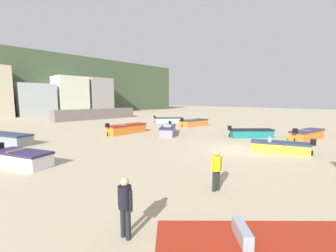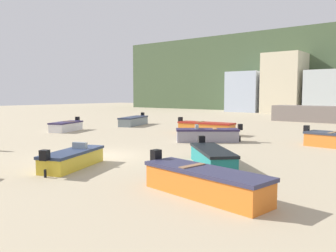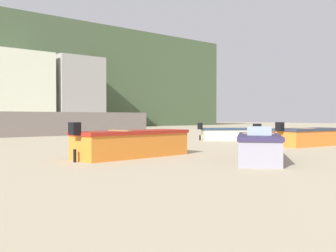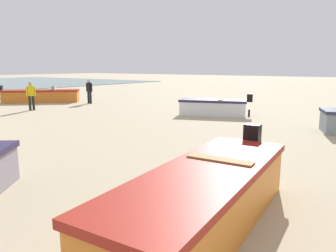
{
  "view_description": "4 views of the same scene",
  "coord_description": "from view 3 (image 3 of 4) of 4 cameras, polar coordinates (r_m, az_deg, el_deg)",
  "views": [
    {
      "loc": [
        -14.46,
        -7.19,
        3.58
      ],
      "look_at": [
        0.07,
        6.9,
        1.12
      ],
      "focal_mm": 23.75,
      "sensor_mm": 36.0,
      "label": 1
    },
    {
      "loc": [
        13.69,
        -11.63,
        3.17
      ],
      "look_at": [
        -2.13,
        8.64,
        0.82
      ],
      "focal_mm": 37.53,
      "sensor_mm": 36.0,
      "label": 2
    },
    {
      "loc": [
        -9.34,
        0.22,
        1.44
      ],
      "look_at": [
        -2.52,
        8.16,
        1.2
      ],
      "focal_mm": 43.07,
      "sensor_mm": 36.0,
      "label": 3
    },
    {
      "loc": [
        3.16,
        14.2,
        2.48
      ],
      "look_at": [
        -4.06,
        9.06,
        0.82
      ],
      "focal_mm": 34.2,
      "sensor_mm": 36.0,
      "label": 4
    }
  ],
  "objects": [
    {
      "name": "townhouse_far_right",
      "position": [
        52.83,
        -13.28,
        4.54
      ],
      "size": [
        6.05,
        6.1,
        8.94
      ],
      "primitive_type": "cube",
      "color": "#9A9692",
      "rests_on": "ground"
    },
    {
      "name": "boat_orange_7",
      "position": [
        21.39,
        19.24,
        -1.44
      ],
      "size": [
        4.4,
        2.15,
        1.19
      ],
      "rotation": [
        0.0,
        0.0,
        4.6
      ],
      "color": "orange",
      "rests_on": "ground"
    },
    {
      "name": "boat_orange_3",
      "position": [
        14.5,
        -5.11,
        -2.49
      ],
      "size": [
        4.83,
        1.74,
        1.27
      ],
      "rotation": [
        0.0,
        0.0,
        4.79
      ],
      "color": "orange",
      "rests_on": "ground"
    },
    {
      "name": "harbor_pier",
      "position": [
        33.15,
        -14.62,
        0.34
      ],
      "size": [
        14.89,
        2.4,
        1.83
      ],
      "primitive_type": "cube",
      "color": "slate",
      "rests_on": "ground"
    },
    {
      "name": "boat_cream_0",
      "position": [
        25.28,
        9.45,
        -1.12
      ],
      "size": [
        4.24,
        3.71,
        1.08
      ],
      "rotation": [
        0.0,
        0.0,
        4.07
      ],
      "color": "beige",
      "rests_on": "ground"
    },
    {
      "name": "boat_grey_1",
      "position": [
        13.53,
        12.69,
        -2.93
      ],
      "size": [
        4.05,
        3.58,
        1.19
      ],
      "rotation": [
        0.0,
        0.0,
        2.24
      ],
      "color": "gray",
      "rests_on": "ground"
    },
    {
      "name": "townhouse_centre_right",
      "position": [
        49.85,
        -20.58,
        4.65
      ],
      "size": [
        6.85,
        5.89,
        8.87
      ],
      "primitive_type": "cube",
      "color": "silver",
      "rests_on": "ground"
    }
  ]
}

